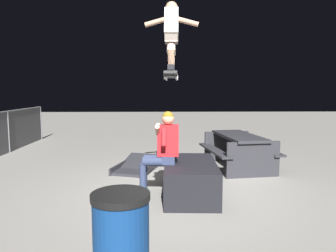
{
  "coord_description": "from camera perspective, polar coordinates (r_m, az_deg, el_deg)",
  "views": [
    {
      "loc": [
        -5.16,
        0.31,
        1.72
      ],
      "look_at": [
        -0.17,
        0.18,
        1.16
      ],
      "focal_mm": 33.65,
      "sensor_mm": 36.0,
      "label": 1
    }
  ],
  "objects": [
    {
      "name": "person_sitting_on_ledge",
      "position": [
        5.08,
        -1.26,
        -4.12
      ],
      "size": [
        0.59,
        0.76,
        1.39
      ],
      "color": "#2D3856",
      "rests_on": "ground"
    },
    {
      "name": "trash_bin",
      "position": [
        3.01,
        -8.48,
        -19.36
      ],
      "size": [
        0.53,
        0.53,
        0.83
      ],
      "color": "navy",
      "rests_on": "ground"
    },
    {
      "name": "skater_airborne",
      "position": [
        5.3,
        0.64,
        16.58
      ],
      "size": [
        0.63,
        0.89,
        1.12
      ],
      "color": "black"
    },
    {
      "name": "skateboard",
      "position": [
        5.16,
        0.61,
        9.17
      ],
      "size": [
        1.03,
        0.27,
        0.13
      ],
      "color": "black"
    },
    {
      "name": "ground_plane",
      "position": [
        5.45,
        1.84,
        -11.95
      ],
      "size": [
        40.0,
        40.0,
        0.0
      ],
      "primitive_type": "plane",
      "color": "gray"
    },
    {
      "name": "kicker_ramp",
      "position": [
        6.97,
        -5.6,
        -7.41
      ],
      "size": [
        1.42,
        1.07,
        0.32
      ],
      "color": "#28282D",
      "rests_on": "ground"
    },
    {
      "name": "picnic_table_back",
      "position": [
        7.14,
        12.65,
        -3.54
      ],
      "size": [
        1.86,
        1.56,
        0.75
      ],
      "color": "#28282D",
      "rests_on": "ground"
    },
    {
      "name": "ledge_box_main",
      "position": [
        5.24,
        4.05,
        -9.55
      ],
      "size": [
        1.55,
        0.9,
        0.56
      ],
      "primitive_type": "cube",
      "rotation": [
        0.0,
        0.0,
        -0.05
      ],
      "color": "black",
      "rests_on": "ground"
    }
  ]
}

